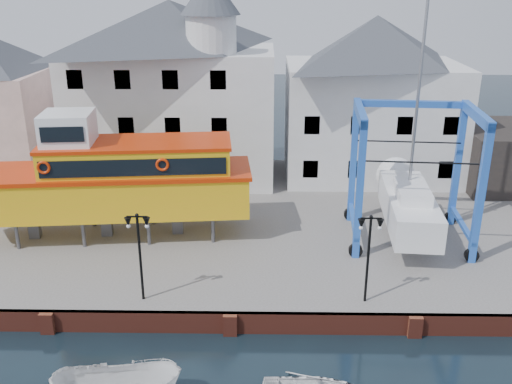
{
  "coord_description": "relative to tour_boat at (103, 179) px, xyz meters",
  "views": [
    {
      "loc": [
        1.49,
        -21.09,
        14.72
      ],
      "look_at": [
        1.0,
        7.0,
        4.0
      ],
      "focal_mm": 40.0,
      "sensor_mm": 36.0,
      "label": 1
    }
  ],
  "objects": [
    {
      "name": "ground",
      "position": [
        7.36,
        -7.94,
        -4.32
      ],
      "size": [
        140.0,
        140.0,
        0.0
      ],
      "primitive_type": "plane",
      "color": "#18242D",
      "rests_on": "ground"
    },
    {
      "name": "hardstanding",
      "position": [
        7.36,
        3.06,
        -3.82
      ],
      "size": [
        44.0,
        22.0,
        1.0
      ],
      "primitive_type": "cube",
      "color": "#635E59",
      "rests_on": "ground"
    },
    {
      "name": "quay_wall",
      "position": [
        7.36,
        -7.83,
        -3.82
      ],
      "size": [
        44.0,
        0.47,
        1.0
      ],
      "color": "maroon",
      "rests_on": "ground"
    },
    {
      "name": "building_white_main",
      "position": [
        2.49,
        10.46,
        3.02
      ],
      "size": [
        14.0,
        8.3,
        14.0
      ],
      "color": "silver",
      "rests_on": "hardstanding"
    },
    {
      "name": "building_white_right",
      "position": [
        16.36,
        11.06,
        2.28
      ],
      "size": [
        12.0,
        8.0,
        11.2
      ],
      "color": "silver",
      "rests_on": "hardstanding"
    },
    {
      "name": "lamp_post_left",
      "position": [
        3.36,
        -6.74,
        -0.15
      ],
      "size": [
        1.12,
        0.32,
        4.2
      ],
      "color": "black",
      "rests_on": "hardstanding"
    },
    {
      "name": "lamp_post_right",
      "position": [
        13.36,
        -6.74,
        -0.15
      ],
      "size": [
        1.12,
        0.32,
        4.2
      ],
      "color": "black",
      "rests_on": "hardstanding"
    },
    {
      "name": "tour_boat",
      "position": [
        0.0,
        0.0,
        0.0
      ],
      "size": [
        16.47,
        5.36,
        7.05
      ],
      "rotation": [
        0.0,
        0.0,
        0.1
      ],
      "color": "#59595E",
      "rests_on": "hardstanding"
    },
    {
      "name": "travel_lift",
      "position": [
        16.72,
        0.6,
        -0.97
      ],
      "size": [
        6.96,
        9.49,
        14.1
      ],
      "rotation": [
        0.0,
        0.0,
        -0.08
      ],
      "color": "blue",
      "rests_on": "hardstanding"
    }
  ]
}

